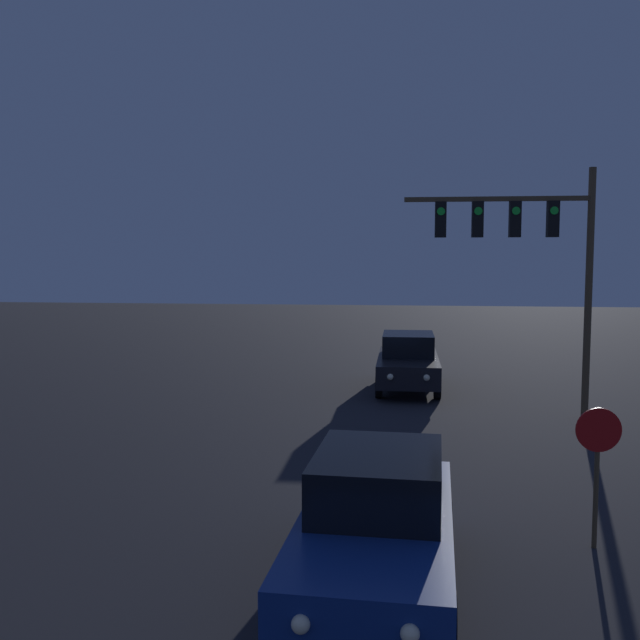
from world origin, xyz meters
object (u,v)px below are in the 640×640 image
at_px(car_far, 408,361).
at_px(traffic_signal_mast, 530,244).
at_px(car_near, 377,523).
at_px(stop_sign, 598,452).

relative_size(car_far, traffic_signal_mast, 0.73).
bearing_deg(car_near, traffic_signal_mast, -106.20).
xyz_separation_m(car_near, stop_sign, (3.02, 1.66, 0.53)).
xyz_separation_m(car_far, stop_sign, (2.56, -11.71, 0.53)).
bearing_deg(car_near, stop_sign, -148.44).
bearing_deg(stop_sign, car_near, -151.23).
bearing_deg(traffic_signal_mast, car_far, 131.57).
relative_size(car_near, car_far, 1.01).
distance_m(car_near, stop_sign, 3.48).
bearing_deg(traffic_signal_mast, stop_sign, -92.90).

